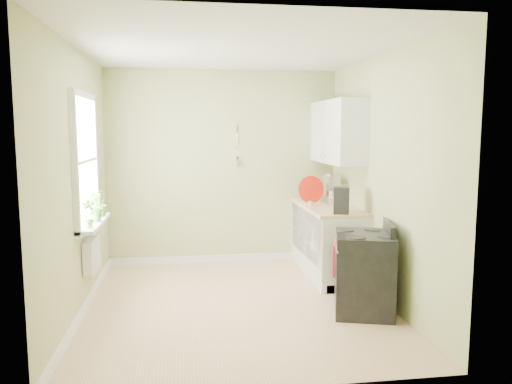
{
  "coord_description": "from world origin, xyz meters",
  "views": [
    {
      "loc": [
        -0.54,
        -5.17,
        1.88
      ],
      "look_at": [
        0.29,
        0.55,
        1.16
      ],
      "focal_mm": 35.0,
      "sensor_mm": 36.0,
      "label": 1
    }
  ],
  "objects": [
    {
      "name": "wall_back",
      "position": [
        0.0,
        1.81,
        1.35
      ],
      "size": [
        3.2,
        0.02,
        2.7
      ],
      "primitive_type": "cube",
      "color": "#B5BA7F",
      "rests_on": "floor"
    },
    {
      "name": "wall_utensils",
      "position": [
        0.2,
        1.78,
        1.56
      ],
      "size": [
        0.02,
        0.14,
        0.58
      ],
      "color": "beige",
      "rests_on": "wall_back"
    },
    {
      "name": "upper_cabinets",
      "position": [
        1.43,
        1.1,
        1.85
      ],
      "size": [
        0.35,
        1.4,
        0.8
      ],
      "primitive_type": "cube",
      "color": "white",
      "rests_on": "wall_right"
    },
    {
      "name": "coffee_maker",
      "position": [
        1.26,
        0.36,
        1.06
      ],
      "size": [
        0.23,
        0.24,
        0.31
      ],
      "color": "black",
      "rests_on": "countertop"
    },
    {
      "name": "countertop",
      "position": [
        1.29,
        1.0,
        0.89
      ],
      "size": [
        0.64,
        1.6,
        0.04
      ],
      "primitive_type": "cube",
      "color": "beige",
      "rests_on": "base_cabinets"
    },
    {
      "name": "wall_right",
      "position": [
        1.61,
        0.0,
        1.35
      ],
      "size": [
        0.02,
        3.6,
        2.7
      ],
      "primitive_type": "cube",
      "color": "#B5BA7F",
      "rests_on": "floor"
    },
    {
      "name": "stove",
      "position": [
        1.28,
        -0.4,
        0.42
      ],
      "size": [
        0.76,
        0.8,
        0.94
      ],
      "color": "black",
      "rests_on": "floor"
    },
    {
      "name": "stand_mixer",
      "position": [
        1.41,
        1.24,
        1.08
      ],
      "size": [
        0.2,
        0.34,
        0.4
      ],
      "color": "#B2B2B7",
      "rests_on": "countertop"
    },
    {
      "name": "radiator",
      "position": [
        -1.54,
        0.25,
        0.55
      ],
      "size": [
        0.12,
        0.5,
        0.35
      ],
      "primitive_type": "cube",
      "color": "white",
      "rests_on": "wall_left"
    },
    {
      "name": "plant_c",
      "position": [
        -1.5,
        0.62,
        1.05
      ],
      "size": [
        0.21,
        0.21,
        0.31
      ],
      "primitive_type": "imported",
      "rotation": [
        0.0,
        0.0,
        4.45
      ],
      "color": "#3C7024",
      "rests_on": "window_sill"
    },
    {
      "name": "jar",
      "position": [
        1.05,
        0.95,
        0.95
      ],
      "size": [
        0.07,
        0.07,
        0.08
      ],
      "color": "#B5A18D",
      "rests_on": "countertop"
    },
    {
      "name": "ceiling",
      "position": [
        0.0,
        0.0,
        2.71
      ],
      "size": [
        3.2,
        3.6,
        0.02
      ],
      "primitive_type": "cube",
      "color": "white",
      "rests_on": "wall_back"
    },
    {
      "name": "red_tray",
      "position": [
        1.13,
        1.23,
        1.09
      ],
      "size": [
        0.37,
        0.13,
        0.36
      ],
      "primitive_type": "cylinder",
      "rotation": [
        1.45,
        0.0,
        0.19
      ],
      "color": "#B41909",
      "rests_on": "countertop"
    },
    {
      "name": "window",
      "position": [
        -1.58,
        0.3,
        1.55
      ],
      "size": [
        0.06,
        1.14,
        1.44
      ],
      "color": "white",
      "rests_on": "wall_left"
    },
    {
      "name": "base_cabinets",
      "position": [
        1.3,
        1.0,
        0.43
      ],
      "size": [
        0.6,
        1.6,
        0.87
      ],
      "primitive_type": "cube",
      "color": "white",
      "rests_on": "floor"
    },
    {
      "name": "plant_b",
      "position": [
        -1.5,
        0.3,
        1.06
      ],
      "size": [
        0.22,
        0.22,
        0.31
      ],
      "primitive_type": "imported",
      "rotation": [
        0.0,
        0.0,
        2.41
      ],
      "color": "#3C7024",
      "rests_on": "window_sill"
    },
    {
      "name": "plant_a",
      "position": [
        -1.5,
        -0.07,
        1.05
      ],
      "size": [
        0.19,
        0.16,
        0.3
      ],
      "primitive_type": "imported",
      "rotation": [
        0.0,
        0.0,
        0.45
      ],
      "color": "#3C7024",
      "rests_on": "window_sill"
    },
    {
      "name": "window_sill",
      "position": [
        -1.51,
        0.3,
        0.88
      ],
      "size": [
        0.18,
        1.14,
        0.04
      ],
      "primitive_type": "cube",
      "color": "white",
      "rests_on": "wall_left"
    },
    {
      "name": "floor",
      "position": [
        0.0,
        0.0,
        -0.01
      ],
      "size": [
        3.2,
        3.6,
        0.02
      ],
      "primitive_type": "cube",
      "color": "tan",
      "rests_on": "ground"
    },
    {
      "name": "wall_left",
      "position": [
        -1.61,
        0.0,
        1.35
      ],
      "size": [
        0.02,
        3.6,
        2.7
      ],
      "primitive_type": "cube",
      "color": "#B5BA7F",
      "rests_on": "floor"
    },
    {
      "name": "kettle",
      "position": [
        1.11,
        1.49,
        1.01
      ],
      "size": [
        0.19,
        0.11,
        0.19
      ],
      "color": "silver",
      "rests_on": "countertop"
    }
  ]
}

